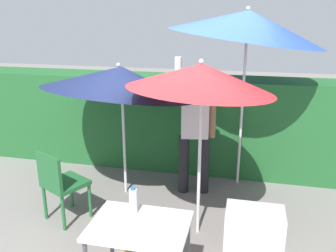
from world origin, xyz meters
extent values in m
plane|color=gray|center=(0.00, 0.00, 0.00)|extent=(24.00, 24.00, 0.00)
cube|color=#23602D|center=(0.00, 1.64, 0.74)|extent=(8.00, 0.70, 1.47)
cylinder|color=silver|center=(0.46, -0.17, 0.83)|extent=(0.04, 0.04, 1.66)
cone|color=red|center=(0.45, -0.16, 1.80)|extent=(1.53, 1.53, 0.43)
sphere|color=silver|center=(0.44, -0.16, 1.95)|extent=(0.05, 0.05, 0.05)
cylinder|color=silver|center=(-0.67, 0.56, 0.71)|extent=(0.04, 0.04, 1.42)
cone|color=#19234C|center=(-0.69, 0.57, 1.59)|extent=(2.01, 1.99, 0.78)
sphere|color=silver|center=(-0.72, 0.59, 1.78)|extent=(0.05, 0.05, 0.05)
cylinder|color=silver|center=(0.85, 1.18, 1.05)|extent=(0.04, 0.04, 2.09)
cone|color=blue|center=(0.85, 1.21, 2.27)|extent=(2.08, 2.06, 0.66)
sphere|color=silver|center=(0.85, 1.23, 2.47)|extent=(0.05, 0.05, 0.05)
cylinder|color=black|center=(0.12, 0.76, 0.41)|extent=(0.14, 0.14, 0.82)
cylinder|color=black|center=(0.40, 0.80, 0.41)|extent=(0.14, 0.14, 0.82)
cube|color=silver|center=(0.26, 0.78, 1.10)|extent=(0.39, 0.27, 0.56)
sphere|color=#8C6647|center=(0.26, 0.78, 1.49)|extent=(0.22, 0.22, 0.22)
cylinder|color=silver|center=(0.03, 0.74, 1.60)|extent=(0.10, 0.10, 0.56)
cylinder|color=#8C6647|center=(0.49, 0.81, 1.08)|extent=(0.10, 0.10, 0.52)
cylinder|color=#236633|center=(-0.88, -0.15, 0.22)|extent=(0.04, 0.04, 0.44)
cylinder|color=#236633|center=(-1.22, 0.03, 0.22)|extent=(0.04, 0.04, 0.44)
cylinder|color=#236633|center=(-1.05, -0.49, 0.22)|extent=(0.04, 0.04, 0.44)
cylinder|color=#236633|center=(-1.39, -0.31, 0.22)|extent=(0.04, 0.04, 0.44)
cube|color=#236633|center=(-1.13, -0.23, 0.47)|extent=(0.59, 0.59, 0.05)
cube|color=#236633|center=(-1.22, -0.41, 0.69)|extent=(0.41, 0.24, 0.40)
cube|color=silver|center=(1.07, -0.37, 0.24)|extent=(0.60, 0.38, 0.47)
cube|color=#9E7A4C|center=(-0.06, -0.55, 0.15)|extent=(0.47, 0.31, 0.31)
cylinder|color=#4C4C51|center=(-0.23, -1.06, 0.37)|extent=(0.04, 0.04, 0.75)
cube|color=silver|center=(0.13, -1.32, 0.76)|extent=(0.80, 0.60, 0.03)
cylinder|color=silver|center=(0.03, -1.16, 0.89)|extent=(0.07, 0.07, 0.22)
cylinder|color=#2D60B7|center=(0.03, -1.16, 1.01)|extent=(0.04, 0.04, 0.02)
camera|label=1|loc=(0.91, -3.70, 2.41)|focal=38.01mm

